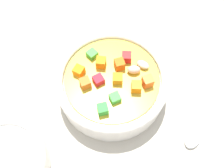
{
  "coord_description": "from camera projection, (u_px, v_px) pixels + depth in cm",
  "views": [
    {
      "loc": [
        19.08,
        -6.02,
        41.9
      ],
      "look_at": [
        0.0,
        0.0,
        2.85
      ],
      "focal_mm": 39.23,
      "sensor_mm": 36.0,
      "label": 1
    }
  ],
  "objects": [
    {
      "name": "ground_plane",
      "position": [
        112.0,
        93.0,
        0.47
      ],
      "size": [
        140.0,
        140.0,
        2.0
      ],
      "primitive_type": "cube",
      "color": "#BAB2A0"
    },
    {
      "name": "side_bowl_small",
      "position": [
        5.0,
        163.0,
        0.38
      ],
      "size": [
        13.6,
        13.6,
        4.89
      ],
      "color": "white",
      "rests_on": "ground_plane"
    },
    {
      "name": "soup_bowl_main",
      "position": [
        112.0,
        83.0,
        0.44
      ],
      "size": [
        19.7,
        19.7,
        6.99
      ],
      "color": "white",
      "rests_on": "ground_plane"
    }
  ]
}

